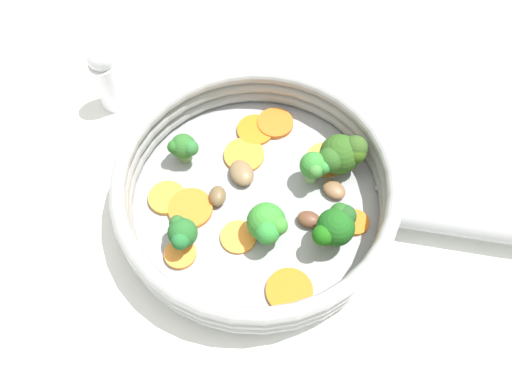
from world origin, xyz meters
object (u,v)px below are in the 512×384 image
object	(u,v)px
carrot_slice_4	(244,155)
broccoli_floret_4	(315,167)
carrot_slice_6	(255,130)
mushroom_piece_1	(334,190)
carrot_slice_7	(180,254)
mushroom_piece_3	(309,219)
carrot_slice_1	(355,222)
carrot_slice_5	(238,237)
broccoli_floret_3	(183,148)
broccoli_floret_2	(182,233)
mushroom_piece_2	(242,173)
carrot_slice_2	(167,198)
salt_shaker	(107,78)
carrot_slice_9	(289,291)
broccoli_floret_0	(342,154)
mushroom_piece_0	(217,196)
carrot_slice_8	(275,123)
carrot_slice_3	(326,160)
carrot_slice_0	(190,208)
skillet	(256,201)
broccoli_floret_1	(267,224)
broccoli_floret_5	(336,225)

from	to	relation	value
carrot_slice_4	broccoli_floret_4	xyz separation A→B (m)	(0.08, 0.03, 0.03)
carrot_slice_6	mushroom_piece_1	bearing A→B (deg)	-1.97
carrot_slice_7	mushroom_piece_3	distance (m)	0.14
carrot_slice_1	carrot_slice_6	bearing A→B (deg)	173.14
carrot_slice_5	broccoli_floret_3	world-z (taller)	broccoli_floret_3
broccoli_floret_2	mushroom_piece_2	size ratio (longest dim) A/B	1.15
carrot_slice_2	salt_shaker	distance (m)	0.17
carrot_slice_7	carrot_slice_9	world-z (taller)	carrot_slice_7
carrot_slice_5	broccoli_floret_0	size ratio (longest dim) A/B	0.68
mushroom_piece_0	mushroom_piece_1	distance (m)	0.13
broccoli_floret_2	salt_shaker	world-z (taller)	salt_shaker
carrot_slice_2	mushroom_piece_0	world-z (taller)	mushroom_piece_0
carrot_slice_9	mushroom_piece_2	distance (m)	0.14
carrot_slice_8	broccoli_floret_4	xyz separation A→B (m)	(0.08, -0.03, 0.03)
carrot_slice_5	mushroom_piece_0	world-z (taller)	mushroom_piece_0
broccoli_floret_0	broccoli_floret_2	size ratio (longest dim) A/B	1.42
carrot_slice_3	mushroom_piece_3	size ratio (longest dim) A/B	1.83
carrot_slice_5	broccoli_floret_0	distance (m)	0.14
carrot_slice_2	mushroom_piece_3	distance (m)	0.15
carrot_slice_7	mushroom_piece_2	xyz separation A→B (m)	(-0.02, 0.11, 0.00)
mushroom_piece_1	carrot_slice_0	bearing A→B (deg)	-129.99
broccoli_floret_0	carrot_slice_7	bearing A→B (deg)	-106.13
carrot_slice_4	broccoli_floret_0	world-z (taller)	broccoli_floret_0
broccoli_floret_4	mushroom_piece_2	world-z (taller)	broccoli_floret_4
carrot_slice_0	broccoli_floret_2	world-z (taller)	broccoli_floret_2
carrot_slice_4	skillet	bearing A→B (deg)	-34.24
carrot_slice_5	carrot_slice_8	world-z (taller)	carrot_slice_8
carrot_slice_3	mushroom_piece_0	world-z (taller)	mushroom_piece_0
carrot_slice_1	carrot_slice_3	xyz separation A→B (m)	(-0.07, 0.04, -0.00)
carrot_slice_4	carrot_slice_6	xyz separation A→B (m)	(-0.01, 0.03, 0.00)
broccoli_floret_1	broccoli_floret_3	xyz separation A→B (m)	(-0.13, 0.01, -0.00)
carrot_slice_1	carrot_slice_2	size ratio (longest dim) A/B	0.73
skillet	carrot_slice_1	world-z (taller)	carrot_slice_1
broccoli_floret_2	mushroom_piece_2	xyz separation A→B (m)	(-0.01, 0.10, -0.02)
carrot_slice_6	broccoli_floret_5	bearing A→B (deg)	-17.82
mushroom_piece_3	mushroom_piece_2	bearing A→B (deg)	-176.32
broccoli_floret_5	salt_shaker	xyz separation A→B (m)	(-0.32, -0.03, 0.00)
carrot_slice_8	broccoli_floret_5	xyz separation A→B (m)	(0.14, -0.07, 0.03)
carrot_slice_9	broccoli_floret_3	distance (m)	0.19
carrot_slice_2	skillet	bearing A→B (deg)	42.06
broccoli_floret_5	mushroom_piece_2	size ratio (longest dim) A/B	1.45
carrot_slice_2	broccoli_floret_4	xyz separation A→B (m)	(0.10, 0.12, 0.03)
carrot_slice_9	salt_shaker	world-z (taller)	salt_shaker
carrot_slice_7	broccoli_floret_3	size ratio (longest dim) A/B	0.87
carrot_slice_5	carrot_slice_8	size ratio (longest dim) A/B	0.88
broccoli_floret_0	mushroom_piece_1	distance (m)	0.04
carrot_slice_0	broccoli_floret_2	size ratio (longest dim) A/B	1.23
carrot_slice_8	broccoli_floret_0	distance (m)	0.10
mushroom_piece_2	carrot_slice_3	bearing A→B (deg)	54.57
carrot_slice_2	broccoli_floret_1	size ratio (longest dim) A/B	0.92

